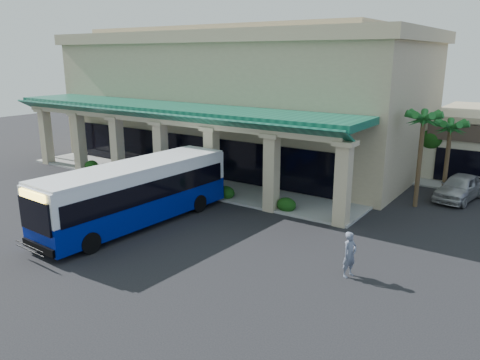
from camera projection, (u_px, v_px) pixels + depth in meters
The scene contains 10 objects.
ground at pixel (197, 231), 25.08m from camera, with size 110.00×110.00×0.00m, color black.
main_building at pixel (242, 96), 40.72m from camera, with size 30.80×14.80×11.35m, color tan, non-canonical shape.
arcade at pixel (171, 144), 34.13m from camera, with size 30.00×6.20×5.70m, color #0B4635, non-canonical shape.
palm_0 at pixel (420, 155), 28.31m from camera, with size 2.40×2.40×6.60m, color #16561E, non-canonical shape.
palm_1 at pixel (448, 155), 30.26m from camera, with size 2.40×2.40×5.80m, color #16561E, non-canonical shape.
palm_2 at pixel (48, 125), 41.77m from camera, with size 2.40×2.40×6.20m, color #16561E, non-canonical shape.
broadleaf_tree at pixel (433, 147), 35.46m from camera, with size 2.60×2.60×4.81m, color #10360C, non-canonical shape.
transit_bus at pixel (137, 194), 25.70m from camera, with size 2.87×12.33×3.44m, color #021484, non-canonical shape.
pedestrian at pixel (350, 254), 19.73m from camera, with size 0.73×0.48×1.99m, color slate.
car_silver at pixel (460, 187), 30.33m from camera, with size 1.98×4.93×1.68m, color #A4A4A6.
Camera 1 is at (15.24, -18.05, 9.15)m, focal length 35.00 mm.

